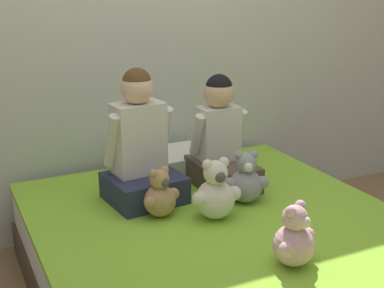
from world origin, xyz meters
The scene contains 9 objects.
wall_behind_bed centered at (0.00, 1.08, 1.25)m, with size 8.00×0.06×2.50m.
bed centered at (0.00, 0.00, 0.20)m, with size 1.69×1.99×0.41m.
child_on_left centered at (-0.25, 0.48, 0.67)m, with size 0.39×0.37×0.67m.
child_on_right centered at (0.21, 0.48, 0.65)m, with size 0.30×0.40×0.60m.
teddy_bear_held_by_left_child centered at (-0.24, 0.24, 0.51)m, with size 0.20×0.15×0.24m.
teddy_bear_held_by_right_child centered at (0.21, 0.21, 0.52)m, with size 0.22×0.17×0.27m.
teddy_bear_between_children centered at (-0.02, 0.11, 0.53)m, with size 0.25×0.19×0.29m.
teddy_bear_at_foot_of_bed centered at (0.06, -0.40, 0.52)m, with size 0.21×0.16×0.26m.
pillow_at_headboard centered at (0.00, 0.79, 0.47)m, with size 0.51×0.34×0.11m.
Camera 1 is at (-1.11, -1.91, 1.49)m, focal length 50.00 mm.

